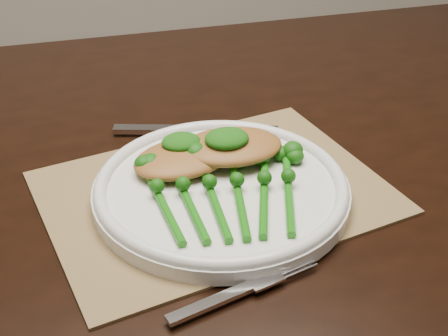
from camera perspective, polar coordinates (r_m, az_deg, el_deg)
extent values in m
cube|color=black|center=(0.86, -3.07, 0.66)|extent=(1.64, 0.98, 0.04)
cube|color=olive|center=(0.75, -0.87, -2.22)|extent=(0.46, 0.38, 0.00)
cylinder|color=white|center=(0.74, -0.26, -2.14)|extent=(0.30, 0.30, 0.02)
torus|color=white|center=(0.73, -0.26, -1.47)|extent=(0.30, 0.30, 0.02)
cube|color=silver|center=(0.88, -7.10, 3.52)|extent=(0.09, 0.04, 0.01)
cube|color=silver|center=(0.87, 0.36, 3.53)|extent=(0.14, 0.05, 0.00)
cube|color=silver|center=(0.60, -1.19, -12.23)|extent=(0.09, 0.04, 0.01)
ellipsoid|color=#A1682F|center=(0.76, -3.73, 0.94)|extent=(0.15, 0.12, 0.03)
ellipsoid|color=#A1682F|center=(0.77, 0.64, 1.98)|extent=(0.13, 0.09, 0.03)
ellipsoid|color=#0E4409|center=(0.76, -3.94, 2.39)|extent=(0.05, 0.04, 0.02)
ellipsoid|color=#0E4409|center=(0.76, 0.26, 2.71)|extent=(0.05, 0.05, 0.02)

